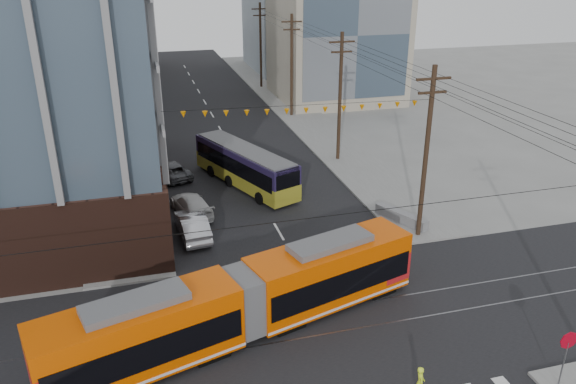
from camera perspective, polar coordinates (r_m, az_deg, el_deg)
The scene contains 14 objects.
ground at distance 25.86m, azimuth 7.32°, elevation -17.83°, with size 160.00×160.00×0.00m, color slate.
bg_bldg_nw_near at distance 70.79m, azimuth -23.37°, elevation 14.97°, with size 18.00×16.00×18.00m, color #8C99A5.
bg_bldg_ne_near at distance 70.66m, azimuth 4.85°, elevation 15.86°, with size 14.00×14.00×16.00m, color gray.
bg_bldg_nw_far at distance 90.25m, azimuth -20.09°, elevation 17.48°, with size 16.00×18.00×20.00m, color gray.
bg_bldg_ne_far at distance 90.25m, azimuth 1.55°, elevation 16.87°, with size 16.00×16.00×14.00m, color #8C99A5.
utility_pole_far at distance 76.51m, azimuth -2.80°, elevation 14.58°, with size 0.30×0.30×11.00m, color black.
streetcar at distance 26.83m, azimuth -4.57°, elevation -11.14°, with size 18.66×2.62×3.60m, color #D84800, non-canonical shape.
city_bus at distance 43.79m, azimuth -4.41°, elevation 2.63°, with size 2.41×11.14×3.16m, color #22193E, non-canonical shape.
parked_car_silver at distance 36.54m, azimuth -9.71°, elevation -3.33°, with size 1.68×4.81×1.58m, color #B2B3BA.
parked_car_white at distance 39.59m, azimuth -9.78°, elevation -1.30°, with size 2.01×4.94×1.43m, color silver.
parked_car_grey at distance 46.37m, azimuth -11.77°, elevation 2.15°, with size 2.12×4.59×1.28m, color #47494D.
pedestrian at distance 24.74m, azimuth 13.27°, elevation -18.30°, with size 0.55×0.36×1.50m, color #DFFF2A.
stop_sign at distance 26.66m, azimuth 26.20°, elevation -15.29°, with size 0.82×0.82×2.69m, color #AC0014, non-canonical shape.
jersey_barrier at distance 38.68m, azimuth 11.41°, elevation -2.54°, with size 0.92×4.08×0.82m, color slate.
Camera 1 is at (-8.18, -17.80, 16.89)m, focal length 35.00 mm.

